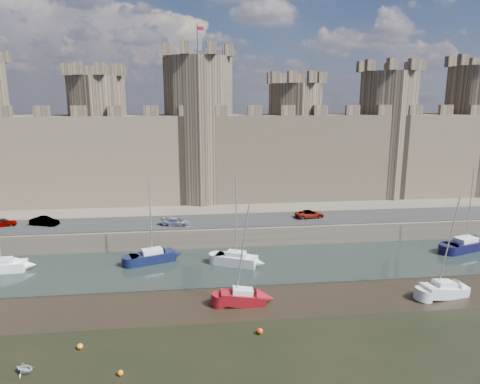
{
  "coord_description": "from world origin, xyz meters",
  "views": [
    {
      "loc": [
        0.57,
        -22.76,
        18.93
      ],
      "look_at": [
        5.74,
        22.0,
        9.18
      ],
      "focal_mm": 32.0,
      "sensor_mm": 36.0,
      "label": 1
    }
  ],
  "objects": [
    {
      "name": "water_channel",
      "position": [
        0.0,
        24.0,
        0.04
      ],
      "size": [
        160.0,
        12.0,
        0.08
      ],
      "primitive_type": "cube",
      "color": "black",
      "rests_on": "ground"
    },
    {
      "name": "quay",
      "position": [
        0.0,
        60.0,
        1.25
      ],
      "size": [
        160.0,
        60.0,
        2.5
      ],
      "primitive_type": "cube",
      "color": "#4C443A",
      "rests_on": "ground"
    },
    {
      "name": "road",
      "position": [
        0.0,
        34.0,
        2.55
      ],
      "size": [
        160.0,
        7.0,
        0.1
      ],
      "primitive_type": "cube",
      "color": "black",
      "rests_on": "quay"
    },
    {
      "name": "castle",
      "position": [
        -0.64,
        48.0,
        11.67
      ],
      "size": [
        108.5,
        11.0,
        29.0
      ],
      "color": "#42382B",
      "rests_on": "quay"
    },
    {
      "name": "car_0",
      "position": [
        -24.39,
        34.69,
        3.08
      ],
      "size": [
        3.63,
        2.07,
        1.16
      ],
      "primitive_type": "imported",
      "rotation": [
        0.0,
        0.0,
        1.79
      ],
      "color": "gray",
      "rests_on": "quay"
    },
    {
      "name": "car_1",
      "position": [
        -19.01,
        34.5,
        3.12
      ],
      "size": [
        3.99,
        2.41,
        1.24
      ],
      "primitive_type": "imported",
      "rotation": [
        0.0,
        0.0,
        1.26
      ],
      "color": "gray",
      "rests_on": "quay"
    },
    {
      "name": "car_2",
      "position": [
        -1.6,
        32.43,
        3.04
      ],
      "size": [
        3.98,
        2.25,
        1.09
      ],
      "primitive_type": "imported",
      "rotation": [
        0.0,
        0.0,
        1.37
      ],
      "color": "gray",
      "rests_on": "quay"
    },
    {
      "name": "car_3",
      "position": [
        17.11,
        34.18,
        3.07
      ],
      "size": [
        4.36,
        2.47,
        1.15
      ],
      "primitive_type": "imported",
      "rotation": [
        0.0,
        0.0,
        1.71
      ],
      "color": "gray",
      "rests_on": "quay"
    },
    {
      "name": "sailboat_0",
      "position": [
        -20.81,
        25.02,
        0.75
      ],
      "size": [
        5.16,
        2.32,
        9.41
      ],
      "rotation": [
        0.0,
        0.0,
        0.07
      ],
      "color": "white",
      "rests_on": "ground"
    },
    {
      "name": "sailboat_1",
      "position": [
        -4.27,
        25.89,
        0.81
      ],
      "size": [
        5.51,
        3.59,
        10.29
      ],
      "rotation": [
        0.0,
        0.0,
        0.34
      ],
      "color": "black",
      "rests_on": "ground"
    },
    {
      "name": "sailboat_2",
      "position": [
        5.51,
        23.88,
        0.82
      ],
      "size": [
        5.15,
        3.69,
        10.37
      ],
      "rotation": [
        0.0,
        0.0,
        -0.43
      ],
      "color": "silver",
      "rests_on": "ground"
    },
    {
      "name": "sailboat_3",
      "position": [
        35.2,
        25.54,
        0.82
      ],
      "size": [
        6.52,
        4.11,
        10.67
      ],
      "rotation": [
        0.0,
        0.0,
        0.31
      ],
      "color": "black",
      "rests_on": "ground"
    },
    {
      "name": "sailboat_4",
      "position": [
        5.09,
        14.2,
        0.74
      ],
      "size": [
        4.33,
        1.74,
        10.06
      ],
      "rotation": [
        0.0,
        0.0,
        -0.02
      ],
      "color": "maroon",
      "rests_on": "ground"
    },
    {
      "name": "sailboat_5",
      "position": [
        24.9,
        13.58,
        0.73
      ],
      "size": [
        4.94,
        2.65,
        10.11
      ],
      "rotation": [
        0.0,
        0.0,
        0.18
      ],
      "color": "silver",
      "rests_on": "ground"
    },
    {
      "name": "dinghy_3",
      "position": [
        -11.48,
        5.62,
        0.39
      ],
      "size": [
        1.91,
        1.82,
        0.78
      ],
      "primitive_type": "imported",
      "rotation": [
        1.57,
        0.0,
        1.1
      ],
      "color": "silver",
      "rests_on": "ground"
    },
    {
      "name": "buoy_0",
      "position": [
        -4.72,
        4.58,
        0.2
      ],
      "size": [
        0.41,
        0.41,
        0.41
      ],
      "primitive_type": "sphere",
      "color": "orange",
      "rests_on": "ground"
    },
    {
      "name": "buoy_1",
      "position": [
        -8.34,
        8.28,
        0.23
      ],
      "size": [
        0.45,
        0.45,
        0.45
      ],
      "primitive_type": "sphere",
      "color": "orange",
      "rests_on": "ground"
    },
    {
      "name": "buoy_3",
      "position": [
        5.87,
        8.83,
        0.25
      ],
      "size": [
        0.51,
        0.51,
        0.51
      ],
      "primitive_type": "sphere",
      "color": "#DD4609",
      "rests_on": "ground"
    }
  ]
}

